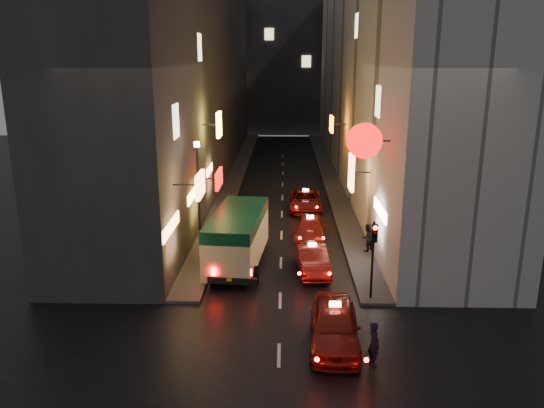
# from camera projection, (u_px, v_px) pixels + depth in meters

# --- Properties ---
(building_left) EXTENTS (7.54, 52.00, 18.00)m
(building_left) POSITION_uv_depth(u_px,v_px,m) (191.00, 75.00, 45.84)
(building_left) COLOR #3C3A37
(building_left) RESTS_ON ground
(building_right) EXTENTS (7.99, 52.00, 18.00)m
(building_right) POSITION_uv_depth(u_px,v_px,m) (376.00, 75.00, 45.47)
(building_right) COLOR #B3AEA4
(building_right) RESTS_ON ground
(building_far) EXTENTS (30.00, 10.00, 22.00)m
(building_far) POSITION_uv_depth(u_px,v_px,m) (284.00, 54.00, 75.98)
(building_far) COLOR #333338
(building_far) RESTS_ON ground
(sidewalk_left) EXTENTS (1.50, 52.00, 0.15)m
(sidewalk_left) POSITION_uv_depth(u_px,v_px,m) (236.00, 176.00, 48.12)
(sidewalk_left) COLOR #474442
(sidewalk_left) RESTS_ON ground
(sidewalk_right) EXTENTS (1.50, 52.00, 0.15)m
(sidewalk_right) POSITION_uv_depth(u_px,v_px,m) (330.00, 176.00, 47.92)
(sidewalk_right) COLOR #474442
(sidewalk_right) RESTS_ON ground
(minibus) EXTENTS (2.93, 6.84, 2.86)m
(minibus) POSITION_uv_depth(u_px,v_px,m) (238.00, 232.00, 26.94)
(minibus) COLOR beige
(minibus) RESTS_ON ground
(taxi_near) EXTENTS (2.65, 5.80, 1.98)m
(taxi_near) POSITION_uv_depth(u_px,v_px,m) (334.00, 322.00, 19.64)
(taxi_near) COLOR maroon
(taxi_near) RESTS_ON ground
(taxi_second) EXTENTS (2.46, 5.06, 1.73)m
(taxi_second) POSITION_uv_depth(u_px,v_px,m) (312.00, 257.00, 26.50)
(taxi_second) COLOR maroon
(taxi_second) RESTS_ON ground
(taxi_third) EXTENTS (2.20, 4.72, 1.63)m
(taxi_third) POSITION_uv_depth(u_px,v_px,m) (310.00, 227.00, 31.37)
(taxi_third) COLOR maroon
(taxi_third) RESTS_ON ground
(taxi_far) EXTENTS (2.04, 4.94, 1.74)m
(taxi_far) POSITION_uv_depth(u_px,v_px,m) (305.00, 199.00, 37.42)
(taxi_far) COLOR maroon
(taxi_far) RESTS_ON ground
(pedestrian_crossing) EXTENTS (0.54, 0.69, 1.82)m
(pedestrian_crossing) POSITION_uv_depth(u_px,v_px,m) (374.00, 341.00, 18.33)
(pedestrian_crossing) COLOR black
(pedestrian_crossing) RESTS_ON ground
(pedestrian_sidewalk) EXTENTS (0.76, 0.74, 1.74)m
(pedestrian_sidewalk) POSITION_uv_depth(u_px,v_px,m) (367.00, 236.00, 28.87)
(pedestrian_sidewalk) COLOR black
(pedestrian_sidewalk) RESTS_ON sidewalk_right
(traffic_light) EXTENTS (0.26, 0.43, 3.50)m
(traffic_light) POSITION_uv_depth(u_px,v_px,m) (374.00, 244.00, 22.63)
(traffic_light) COLOR black
(traffic_light) RESTS_ON sidewalk_right
(lamp_post) EXTENTS (0.28, 0.28, 6.22)m
(lamp_post) POSITION_uv_depth(u_px,v_px,m) (199.00, 194.00, 26.91)
(lamp_post) COLOR black
(lamp_post) RESTS_ON sidewalk_left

